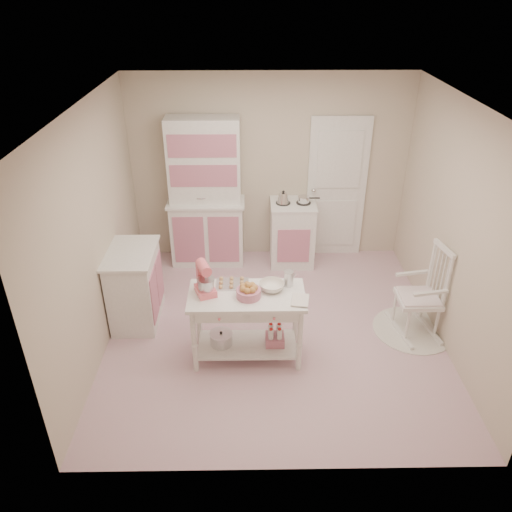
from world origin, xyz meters
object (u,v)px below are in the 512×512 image
at_px(hutch, 205,194).
at_px(stand_mixer, 205,279).
at_px(stove, 292,233).
at_px(bread_basket, 249,293).
at_px(rocking_chair, 420,291).
at_px(work_table, 247,325).
at_px(base_cabinet, 135,286).

height_order(hutch, stand_mixer, hutch).
relative_size(stove, bread_basket, 3.68).
bearing_deg(stand_mixer, rocking_chair, -11.73).
height_order(hutch, work_table, hutch).
bearing_deg(base_cabinet, stand_mixer, -37.02).
bearing_deg(stand_mixer, bread_basket, -30.03).
xyz_separation_m(hutch, stand_mixer, (0.14, -2.07, -0.07)).
bearing_deg(stove, rocking_chair, -51.41).
xyz_separation_m(stove, work_table, (-0.64, -2.04, -0.06)).
bearing_deg(bread_basket, base_cabinet, 150.84).
bearing_deg(hutch, work_table, -74.98).
bearing_deg(stove, stand_mixer, -117.62).
height_order(base_cabinet, work_table, base_cabinet).
xyz_separation_m(stand_mixer, bread_basket, (0.44, -0.07, -0.12)).
relative_size(stove, stand_mixer, 2.71).
distance_m(rocking_chair, work_table, 1.99).
relative_size(base_cabinet, rocking_chair, 0.84).
relative_size(stove, work_table, 0.77).
bearing_deg(rocking_chair, hutch, 135.39).
distance_m(work_table, stand_mixer, 0.71).
height_order(work_table, stand_mixer, stand_mixer).
relative_size(stove, base_cabinet, 1.00).
distance_m(stove, rocking_chair, 2.10).
xyz_separation_m(hutch, work_table, (0.56, -2.09, -0.64)).
distance_m(hutch, bread_basket, 2.23).
relative_size(hutch, rocking_chair, 1.89).
distance_m(hutch, stand_mixer, 2.08).
distance_m(stove, stand_mixer, 2.34).
xyz_separation_m(hutch, rocking_chair, (2.51, -1.69, -0.49)).
distance_m(hutch, stove, 1.33).
distance_m(stove, bread_basket, 2.22).
bearing_deg(stand_mixer, work_table, -23.72).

